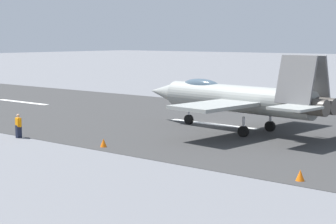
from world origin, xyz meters
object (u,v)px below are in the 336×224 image
at_px(marker_cone_near, 300,175).
at_px(marker_cone_mid, 103,143).
at_px(fighter_jet, 237,98).
at_px(crew_person, 18,126).

height_order(marker_cone_near, marker_cone_mid, same).
bearing_deg(marker_cone_near, marker_cone_mid, 0.00).
distance_m(marker_cone_near, marker_cone_mid, 13.26).
height_order(fighter_jet, marker_cone_near, fighter_jet).
distance_m(fighter_jet, marker_cone_near, 14.73).
distance_m(crew_person, marker_cone_near, 20.22).
distance_m(crew_person, marker_cone_mid, 7.05).
bearing_deg(fighter_jet, crew_person, 49.49).
bearing_deg(marker_cone_mid, crew_person, 10.42).
relative_size(fighter_jet, marker_cone_near, 30.78).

